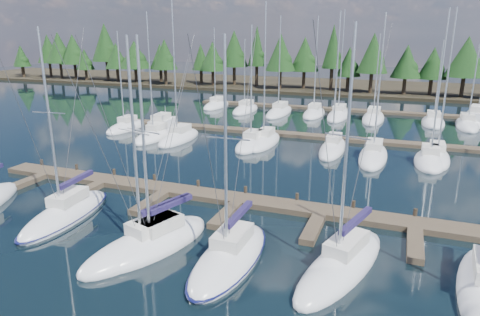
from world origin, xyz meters
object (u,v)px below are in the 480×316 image
at_px(main_dock, 238,203).
at_px(front_sailboat_5, 342,264).
at_px(motor_yacht_left, 163,129).
at_px(motor_yacht_right, 476,120).
at_px(front_sailboat_4, 230,257).
at_px(front_sailboat_3, 156,242).
at_px(front_sailboat_1, 66,214).
at_px(front_sailboat_2, 148,243).

xyz_separation_m(main_dock, front_sailboat_5, (8.33, -6.21, 0.08)).
height_order(motor_yacht_left, motor_yacht_right, motor_yacht_right).
height_order(front_sailboat_5, motor_yacht_left, front_sailboat_5).
height_order(main_dock, motor_yacht_left, motor_yacht_left).
bearing_deg(front_sailboat_4, front_sailboat_5, 13.12).
distance_m(front_sailboat_3, front_sailboat_5, 10.63).
bearing_deg(front_sailboat_3, front_sailboat_5, 7.28).
distance_m(main_dock, motor_yacht_left, 25.88).
xyz_separation_m(front_sailboat_1, front_sailboat_5, (18.46, -0.06, 0.00)).
bearing_deg(front_sailboat_2, motor_yacht_right, 64.04).
relative_size(front_sailboat_1, motor_yacht_left, 1.64).
height_order(front_sailboat_3, front_sailboat_4, front_sailboat_4).
relative_size(main_dock, front_sailboat_3, 3.44).
height_order(front_sailboat_2, motor_yacht_right, front_sailboat_2).
relative_size(front_sailboat_1, front_sailboat_3, 1.04).
xyz_separation_m(main_dock, front_sailboat_4, (2.48, -7.58, 0.07)).
height_order(front_sailboat_4, front_sailboat_5, front_sailboat_5).
height_order(front_sailboat_5, motor_yacht_right, front_sailboat_5).
xyz_separation_m(front_sailboat_4, motor_yacht_right, (17.69, 46.42, 0.20)).
xyz_separation_m(front_sailboat_1, front_sailboat_4, (12.61, -1.43, -0.01)).
xyz_separation_m(main_dock, front_sailboat_3, (-2.21, -7.56, 0.08)).
distance_m(main_dock, front_sailboat_1, 11.85).
height_order(main_dock, front_sailboat_3, front_sailboat_3).
bearing_deg(main_dock, front_sailboat_4, -71.88).
bearing_deg(front_sailboat_2, front_sailboat_4, 2.93).
bearing_deg(front_sailboat_5, main_dock, 143.30).
relative_size(front_sailboat_5, motor_yacht_right, 1.48).
bearing_deg(front_sailboat_2, main_dock, 71.90).
bearing_deg(front_sailboat_3, main_dock, 73.70).
bearing_deg(front_sailboat_1, front_sailboat_2, -12.55).
xyz_separation_m(front_sailboat_3, front_sailboat_4, (4.69, -0.02, -0.01)).
bearing_deg(front_sailboat_5, motor_yacht_right, 75.29).
relative_size(front_sailboat_4, motor_yacht_right, 1.42).
height_order(main_dock, front_sailboat_1, front_sailboat_1).
relative_size(motor_yacht_left, motor_yacht_right, 0.89).
distance_m(front_sailboat_4, motor_yacht_left, 33.30).
bearing_deg(front_sailboat_2, front_sailboat_3, 38.24).
xyz_separation_m(front_sailboat_2, motor_yacht_left, (-14.98, 26.87, 0.17)).
relative_size(main_dock, motor_yacht_left, 5.46).
xyz_separation_m(motor_yacht_left, motor_yacht_right, (37.70, 19.81, 0.03)).
bearing_deg(motor_yacht_right, main_dock, -117.44).
relative_size(front_sailboat_4, motor_yacht_left, 1.59).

